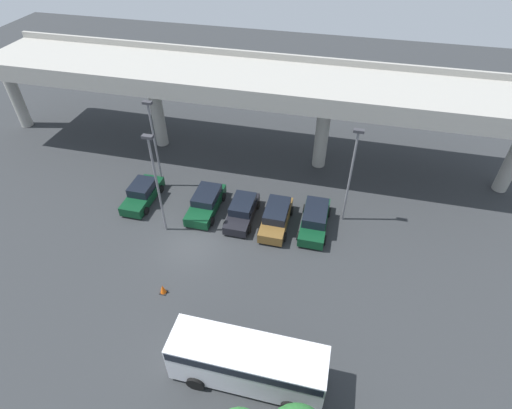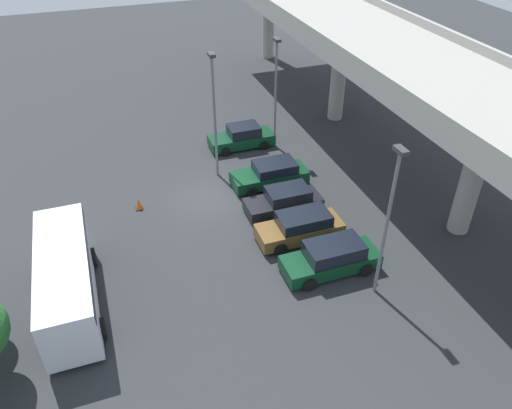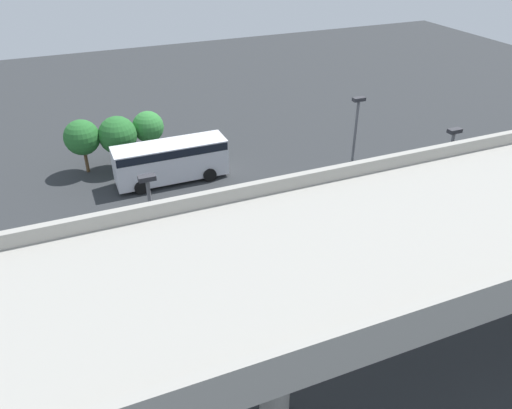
{
  "view_description": "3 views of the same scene",
  "coord_description": "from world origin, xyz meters",
  "px_view_note": "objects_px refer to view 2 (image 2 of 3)",
  "views": [
    {
      "loc": [
        9.05,
        -17.85,
        20.66
      ],
      "look_at": [
        4.09,
        2.66,
        2.54
      ],
      "focal_mm": 28.0,
      "sensor_mm": 36.0,
      "label": 1
    },
    {
      "loc": [
        24.42,
        -5.58,
        17.2
      ],
      "look_at": [
        3.95,
        1.63,
        1.78
      ],
      "focal_mm": 35.0,
      "sensor_mm": 36.0,
      "label": 2
    },
    {
      "loc": [
        12.92,
        23.38,
        16.99
      ],
      "look_at": [
        3.68,
        1.2,
        2.55
      ],
      "focal_mm": 35.0,
      "sensor_mm": 36.0,
      "label": 3
    }
  ],
  "objects_px": {
    "parked_car_3": "(301,227)",
    "shuttle_bus": "(65,277)",
    "lamp_post_by_overpass": "(389,214)",
    "traffic_cone": "(139,204)",
    "parked_car_2": "(285,201)",
    "lamp_post_near_aisle": "(276,86)",
    "lamp_post_mid_lot": "(214,108)",
    "parked_car_4": "(331,258)",
    "parked_car_0": "(242,137)",
    "parked_car_1": "(271,174)"
  },
  "relations": [
    {
      "from": "parked_car_2",
      "to": "parked_car_0",
      "type": "bearing_deg",
      "value": -90.66
    },
    {
      "from": "lamp_post_by_overpass",
      "to": "traffic_cone",
      "type": "xyz_separation_m",
      "value": [
        -10.46,
        -9.6,
        -4.23
      ]
    },
    {
      "from": "parked_car_0",
      "to": "parked_car_4",
      "type": "distance_m",
      "value": 13.67
    },
    {
      "from": "lamp_post_near_aisle",
      "to": "lamp_post_by_overpass",
      "type": "xyz_separation_m",
      "value": [
        15.0,
        -0.67,
        0.06
      ]
    },
    {
      "from": "parked_car_4",
      "to": "lamp_post_by_overpass",
      "type": "height_order",
      "value": "lamp_post_by_overpass"
    },
    {
      "from": "parked_car_0",
      "to": "lamp_post_mid_lot",
      "type": "height_order",
      "value": "lamp_post_mid_lot"
    },
    {
      "from": "parked_car_1",
      "to": "traffic_cone",
      "type": "relative_size",
      "value": 6.76
    },
    {
      "from": "lamp_post_near_aisle",
      "to": "parked_car_4",
      "type": "bearing_deg",
      "value": -8.83
    },
    {
      "from": "lamp_post_near_aisle",
      "to": "parked_car_3",
      "type": "bearing_deg",
      "value": -13.52
    },
    {
      "from": "parked_car_4",
      "to": "lamp_post_mid_lot",
      "type": "xyz_separation_m",
      "value": [
        -10.61,
        -2.86,
        3.89
      ]
    },
    {
      "from": "parked_car_4",
      "to": "lamp_post_mid_lot",
      "type": "relative_size",
      "value": 0.61
    },
    {
      "from": "parked_car_2",
      "to": "shuttle_bus",
      "type": "relative_size",
      "value": 0.56
    },
    {
      "from": "parked_car_1",
      "to": "lamp_post_mid_lot",
      "type": "distance_m",
      "value": 5.35
    },
    {
      "from": "parked_car_2",
      "to": "shuttle_bus",
      "type": "distance_m",
      "value": 12.57
    },
    {
      "from": "parked_car_1",
      "to": "lamp_post_near_aisle",
      "type": "height_order",
      "value": "lamp_post_near_aisle"
    },
    {
      "from": "parked_car_3",
      "to": "lamp_post_by_overpass",
      "type": "distance_m",
      "value": 6.36
    },
    {
      "from": "parked_car_3",
      "to": "shuttle_bus",
      "type": "distance_m",
      "value": 11.93
    },
    {
      "from": "parked_car_3",
      "to": "parked_car_4",
      "type": "bearing_deg",
      "value": 98.77
    },
    {
      "from": "parked_car_0",
      "to": "lamp_post_mid_lot",
      "type": "xyz_separation_m",
      "value": [
        3.06,
        -2.68,
        3.96
      ]
    },
    {
      "from": "shuttle_bus",
      "to": "lamp_post_by_overpass",
      "type": "distance_m",
      "value": 14.49
    },
    {
      "from": "parked_car_1",
      "to": "shuttle_bus",
      "type": "distance_m",
      "value": 13.95
    },
    {
      "from": "parked_car_1",
      "to": "parked_car_2",
      "type": "xyz_separation_m",
      "value": [
        2.97,
        -0.28,
        -0.01
      ]
    },
    {
      "from": "lamp_post_near_aisle",
      "to": "lamp_post_by_overpass",
      "type": "relative_size",
      "value": 0.99
    },
    {
      "from": "parked_car_0",
      "to": "lamp_post_mid_lot",
      "type": "relative_size",
      "value": 0.57
    },
    {
      "from": "traffic_cone",
      "to": "parked_car_4",
      "type": "bearing_deg",
      "value": 44.22
    },
    {
      "from": "parked_car_2",
      "to": "lamp_post_by_overpass",
      "type": "height_order",
      "value": "lamp_post_by_overpass"
    },
    {
      "from": "parked_car_0",
      "to": "parked_car_3",
      "type": "xyz_separation_m",
      "value": [
        10.87,
        -0.25,
        0.05
      ]
    },
    {
      "from": "parked_car_3",
      "to": "lamp_post_by_overpass",
      "type": "xyz_separation_m",
      "value": [
        4.79,
        1.79,
        3.78
      ]
    },
    {
      "from": "parked_car_3",
      "to": "lamp_post_near_aisle",
      "type": "relative_size",
      "value": 0.61
    },
    {
      "from": "parked_car_4",
      "to": "parked_car_2",
      "type": "bearing_deg",
      "value": -87.08
    },
    {
      "from": "parked_car_0",
      "to": "lamp_post_mid_lot",
      "type": "bearing_deg",
      "value": 48.81
    },
    {
      "from": "parked_car_4",
      "to": "lamp_post_mid_lot",
      "type": "bearing_deg",
      "value": -74.9
    },
    {
      "from": "parked_car_2",
      "to": "traffic_cone",
      "type": "xyz_separation_m",
      "value": [
        -3.01,
        -7.97,
        -0.38
      ]
    },
    {
      "from": "parked_car_2",
      "to": "traffic_cone",
      "type": "relative_size",
      "value": 6.33
    },
    {
      "from": "traffic_cone",
      "to": "lamp_post_near_aisle",
      "type": "bearing_deg",
      "value": 113.83
    },
    {
      "from": "parked_car_1",
      "to": "lamp_post_by_overpass",
      "type": "xyz_separation_m",
      "value": [
        10.42,
        1.35,
        3.84
      ]
    },
    {
      "from": "lamp_post_near_aisle",
      "to": "lamp_post_mid_lot",
      "type": "height_order",
      "value": "lamp_post_mid_lot"
    },
    {
      "from": "parked_car_0",
      "to": "shuttle_bus",
      "type": "xyz_separation_m",
      "value": [
        11.75,
        -12.11,
        0.97
      ]
    },
    {
      "from": "parked_car_2",
      "to": "parked_car_3",
      "type": "xyz_separation_m",
      "value": [
        2.66,
        -0.15,
        0.07
      ]
    },
    {
      "from": "shuttle_bus",
      "to": "lamp_post_mid_lot",
      "type": "bearing_deg",
      "value": 132.63
    },
    {
      "from": "parked_car_1",
      "to": "traffic_cone",
      "type": "bearing_deg",
      "value": -0.3
    },
    {
      "from": "parked_car_4",
      "to": "parked_car_1",
      "type": "bearing_deg",
      "value": -89.99
    },
    {
      "from": "lamp_post_by_overpass",
      "to": "parked_car_1",
      "type": "bearing_deg",
      "value": -172.59
    },
    {
      "from": "parked_car_3",
      "to": "lamp_post_near_aisle",
      "type": "bearing_deg",
      "value": -103.52
    },
    {
      "from": "parked_car_3",
      "to": "parked_car_1",
      "type": "bearing_deg",
      "value": -94.38
    },
    {
      "from": "lamp_post_near_aisle",
      "to": "lamp_post_mid_lot",
      "type": "relative_size",
      "value": 0.95
    },
    {
      "from": "parked_car_3",
      "to": "lamp_post_near_aisle",
      "type": "xyz_separation_m",
      "value": [
        -10.21,
        2.45,
        3.72
      ]
    },
    {
      "from": "lamp_post_mid_lot",
      "to": "shuttle_bus",
      "type": "bearing_deg",
      "value": -47.37
    },
    {
      "from": "parked_car_2",
      "to": "lamp_post_mid_lot",
      "type": "relative_size",
      "value": 0.55
    },
    {
      "from": "parked_car_3",
      "to": "lamp_post_by_overpass",
      "type": "bearing_deg",
      "value": 110.45
    }
  ]
}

